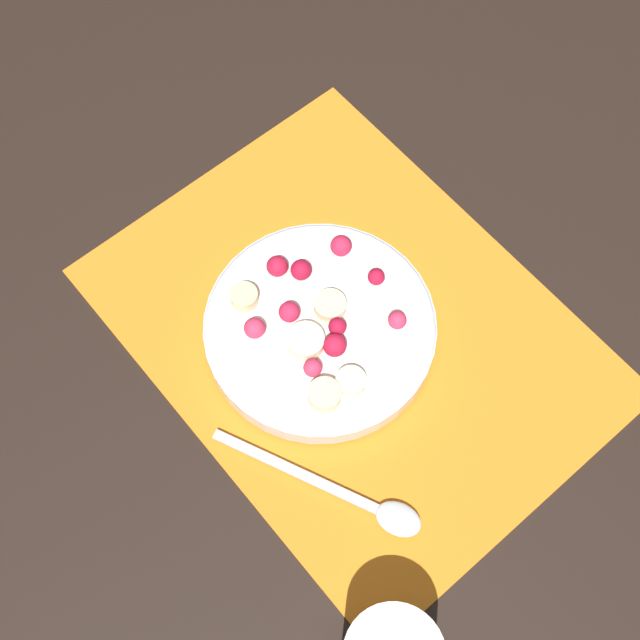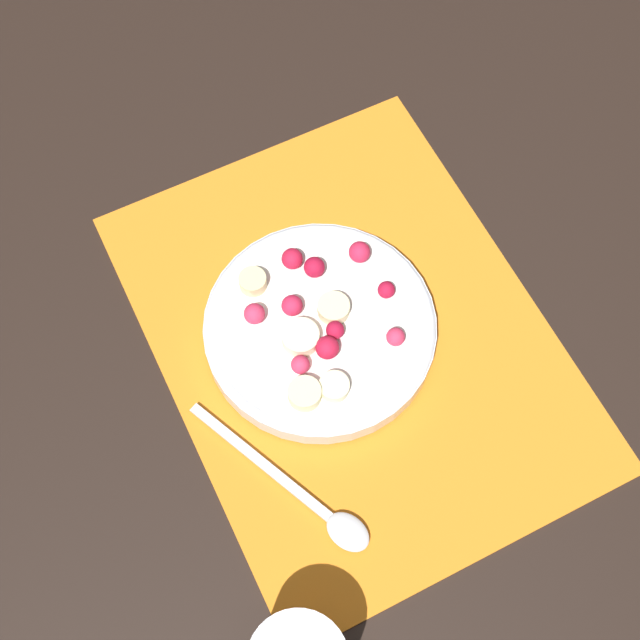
% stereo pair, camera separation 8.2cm
% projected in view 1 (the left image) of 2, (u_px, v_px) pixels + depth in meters
% --- Properties ---
extents(ground_plane, '(3.00, 3.00, 0.00)m').
position_uv_depth(ground_plane, '(351.00, 332.00, 0.85)').
color(ground_plane, black).
extents(placemat, '(0.47, 0.35, 0.01)m').
position_uv_depth(placemat, '(351.00, 331.00, 0.85)').
color(placemat, orange).
rests_on(placemat, ground_plane).
extents(fruit_bowl, '(0.22, 0.22, 0.05)m').
position_uv_depth(fruit_bowl, '(320.00, 327.00, 0.83)').
color(fruit_bowl, silver).
rests_on(fruit_bowl, placemat).
extents(spoon, '(0.19, 0.10, 0.01)m').
position_uv_depth(spoon, '(359.00, 501.00, 0.78)').
color(spoon, silver).
rests_on(spoon, placemat).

